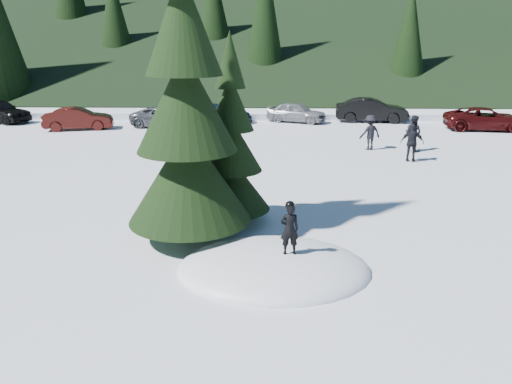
{
  "coord_description": "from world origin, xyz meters",
  "views": [
    {
      "loc": [
        -0.14,
        -10.54,
        5.13
      ],
      "look_at": [
        -0.48,
        2.56,
        1.1
      ],
      "focal_mm": 35.0,
      "sensor_mm": 36.0,
      "label": 1
    }
  ],
  "objects_px": {
    "spruce_tall": "(186,115)",
    "adult_1": "(412,143)",
    "adult_0": "(413,133)",
    "child_skier": "(289,229)",
    "car_3": "(218,114)",
    "car_1": "(78,119)",
    "car_6": "(486,119)",
    "adult_2": "(370,132)",
    "car_5": "(372,110)",
    "car_2": "(167,117)",
    "spruce_short": "(231,151)",
    "car_4": "(296,112)"
  },
  "relations": [
    {
      "from": "child_skier",
      "to": "adult_2",
      "type": "relative_size",
      "value": 0.7
    },
    {
      "from": "spruce_tall",
      "to": "adult_2",
      "type": "height_order",
      "value": "spruce_tall"
    },
    {
      "from": "car_2",
      "to": "adult_0",
      "type": "bearing_deg",
      "value": -111.24
    },
    {
      "from": "car_6",
      "to": "car_2",
      "type": "bearing_deg",
      "value": 94.99
    },
    {
      "from": "adult_1",
      "to": "car_4",
      "type": "bearing_deg",
      "value": -50.14
    },
    {
      "from": "spruce_tall",
      "to": "spruce_short",
      "type": "bearing_deg",
      "value": 54.46
    },
    {
      "from": "spruce_short",
      "to": "car_3",
      "type": "bearing_deg",
      "value": 96.94
    },
    {
      "from": "car_4",
      "to": "car_6",
      "type": "xyz_separation_m",
      "value": [
        10.97,
        -2.58,
        0.01
      ]
    },
    {
      "from": "car_1",
      "to": "car_6",
      "type": "height_order",
      "value": "car_6"
    },
    {
      "from": "spruce_short",
      "to": "car_1",
      "type": "xyz_separation_m",
      "value": [
        -10.17,
        15.25,
        -1.45
      ]
    },
    {
      "from": "spruce_short",
      "to": "child_skier",
      "type": "distance_m",
      "value": 3.82
    },
    {
      "from": "adult_1",
      "to": "car_3",
      "type": "bearing_deg",
      "value": -29.35
    },
    {
      "from": "spruce_short",
      "to": "car_2",
      "type": "bearing_deg",
      "value": 107.36
    },
    {
      "from": "car_1",
      "to": "car_5",
      "type": "relative_size",
      "value": 0.86
    },
    {
      "from": "spruce_tall",
      "to": "car_4",
      "type": "bearing_deg",
      "value": 79.08
    },
    {
      "from": "car_4",
      "to": "car_5",
      "type": "relative_size",
      "value": 0.83
    },
    {
      "from": "child_skier",
      "to": "car_2",
      "type": "distance_m",
      "value": 20.81
    },
    {
      "from": "adult_1",
      "to": "car_4",
      "type": "distance_m",
      "value": 11.55
    },
    {
      "from": "spruce_short",
      "to": "car_2",
      "type": "relative_size",
      "value": 1.22
    },
    {
      "from": "spruce_short",
      "to": "car_3",
      "type": "relative_size",
      "value": 1.24
    },
    {
      "from": "car_5",
      "to": "adult_0",
      "type": "bearing_deg",
      "value": -173.27
    },
    {
      "from": "car_2",
      "to": "adult_1",
      "type": "bearing_deg",
      "value": -119.57
    },
    {
      "from": "car_3",
      "to": "spruce_short",
      "type": "bearing_deg",
      "value": 168.63
    },
    {
      "from": "spruce_short",
      "to": "car_6",
      "type": "bearing_deg",
      "value": 48.8
    },
    {
      "from": "car_6",
      "to": "spruce_short",
      "type": "bearing_deg",
      "value": 145.73
    },
    {
      "from": "spruce_short",
      "to": "adult_2",
      "type": "xyz_separation_m",
      "value": [
        5.91,
        10.07,
        -1.26
      ]
    },
    {
      "from": "child_skier",
      "to": "car_3",
      "type": "distance_m",
      "value": 21.23
    },
    {
      "from": "child_skier",
      "to": "adult_2",
      "type": "height_order",
      "value": "adult_2"
    },
    {
      "from": "car_6",
      "to": "child_skier",
      "type": "bearing_deg",
      "value": 154.24
    },
    {
      "from": "car_2",
      "to": "car_5",
      "type": "distance_m",
      "value": 12.97
    },
    {
      "from": "child_skier",
      "to": "adult_1",
      "type": "xyz_separation_m",
      "value": [
        5.73,
        11.0,
        -0.23
      ]
    },
    {
      "from": "car_2",
      "to": "car_3",
      "type": "height_order",
      "value": "car_3"
    },
    {
      "from": "spruce_tall",
      "to": "car_6",
      "type": "bearing_deg",
      "value": 49.23
    },
    {
      "from": "adult_0",
      "to": "adult_2",
      "type": "bearing_deg",
      "value": 36.6
    },
    {
      "from": "car_5",
      "to": "spruce_short",
      "type": "bearing_deg",
      "value": 162.93
    },
    {
      "from": "car_2",
      "to": "car_3",
      "type": "relative_size",
      "value": 1.02
    },
    {
      "from": "adult_1",
      "to": "child_skier",
      "type": "bearing_deg",
      "value": 79.63
    },
    {
      "from": "car_1",
      "to": "car_6",
      "type": "distance_m",
      "value": 23.94
    },
    {
      "from": "child_skier",
      "to": "adult_1",
      "type": "distance_m",
      "value": 12.4
    },
    {
      "from": "child_skier",
      "to": "car_6",
      "type": "relative_size",
      "value": 0.25
    },
    {
      "from": "spruce_tall",
      "to": "adult_1",
      "type": "relative_size",
      "value": 5.11
    },
    {
      "from": "spruce_tall",
      "to": "adult_0",
      "type": "height_order",
      "value": "spruce_tall"
    },
    {
      "from": "adult_1",
      "to": "car_2",
      "type": "relative_size",
      "value": 0.38
    },
    {
      "from": "spruce_short",
      "to": "car_5",
      "type": "height_order",
      "value": "spruce_short"
    },
    {
      "from": "adult_1",
      "to": "adult_2",
      "type": "relative_size",
      "value": 1.0
    },
    {
      "from": "adult_2",
      "to": "car_5",
      "type": "distance_m",
      "value": 8.74
    },
    {
      "from": "car_2",
      "to": "car_5",
      "type": "xyz_separation_m",
      "value": [
        12.77,
        2.27,
        0.14
      ]
    },
    {
      "from": "car_3",
      "to": "car_4",
      "type": "bearing_deg",
      "value": -99.73
    },
    {
      "from": "adult_0",
      "to": "car_5",
      "type": "distance_m",
      "value": 8.83
    },
    {
      "from": "adult_2",
      "to": "car_6",
      "type": "relative_size",
      "value": 0.36
    }
  ]
}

